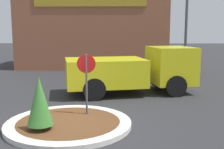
# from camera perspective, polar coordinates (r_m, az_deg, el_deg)

# --- Properties ---
(ground_plane) EXTENTS (120.00, 120.00, 0.00)m
(ground_plane) POSITION_cam_1_polar(r_m,az_deg,el_deg) (9.09, -8.77, -10.27)
(ground_plane) COLOR #2D2D30
(traffic_island) EXTENTS (3.94, 3.94, 0.15)m
(traffic_island) POSITION_cam_1_polar(r_m,az_deg,el_deg) (9.06, -8.78, -9.82)
(traffic_island) COLOR silver
(traffic_island) RESTS_ON ground_plane
(stop_sign) EXTENTS (0.63, 0.07, 2.21)m
(stop_sign) POSITION_cam_1_polar(r_m,az_deg,el_deg) (9.43, -5.23, -0.05)
(stop_sign) COLOR #4C4C51
(stop_sign) RESTS_ON ground_plane
(island_shrub) EXTENTS (0.74, 0.74, 1.54)m
(island_shrub) POSITION_cam_1_polar(r_m,az_deg,el_deg) (8.25, -14.51, -5.24)
(island_shrub) COLOR brown
(island_shrub) RESTS_ON traffic_island
(utility_truck) EXTENTS (6.37, 3.58, 2.19)m
(utility_truck) POSITION_cam_1_polar(r_m,az_deg,el_deg) (13.35, 4.33, 0.95)
(utility_truck) COLOR gold
(utility_truck) RESTS_ON ground_plane
(storefront_building) EXTENTS (11.63, 6.07, 5.97)m
(storefront_building) POSITION_cam_1_polar(r_m,az_deg,el_deg) (23.86, -3.67, 8.88)
(storefront_building) COLOR #93563D
(storefront_building) RESTS_ON ground_plane
(light_pole) EXTENTS (0.70, 0.30, 6.89)m
(light_pole) POSITION_cam_1_polar(r_m,az_deg,el_deg) (17.38, 14.93, 12.01)
(light_pole) COLOR #4C4C51
(light_pole) RESTS_ON ground_plane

